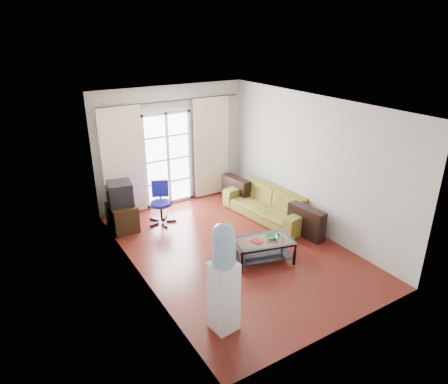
% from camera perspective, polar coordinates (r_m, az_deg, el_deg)
% --- Properties ---
extents(floor, '(5.20, 5.20, 0.00)m').
position_cam_1_polar(floor, '(7.59, 1.38, -7.99)').
color(floor, maroon).
rests_on(floor, ground).
extents(ceiling, '(5.20, 5.20, 0.00)m').
position_cam_1_polar(ceiling, '(6.64, 1.60, 12.51)').
color(ceiling, white).
rests_on(ceiling, wall_back).
extents(wall_back, '(3.60, 0.02, 2.70)m').
position_cam_1_polar(wall_back, '(9.18, -7.40, 6.53)').
color(wall_back, '#B8B7AF').
rests_on(wall_back, floor).
extents(wall_front, '(3.60, 0.02, 2.70)m').
position_cam_1_polar(wall_front, '(5.22, 17.24, -7.29)').
color(wall_front, '#B8B7AF').
rests_on(wall_front, floor).
extents(wall_left, '(0.02, 5.20, 2.70)m').
position_cam_1_polar(wall_left, '(6.28, -12.47, -1.55)').
color(wall_left, '#B8B7AF').
rests_on(wall_left, floor).
extents(wall_right, '(0.02, 5.20, 2.70)m').
position_cam_1_polar(wall_right, '(8.07, 12.32, 3.92)').
color(wall_right, '#B8B7AF').
rests_on(wall_right, floor).
extents(french_door, '(1.16, 0.06, 2.15)m').
position_cam_1_polar(french_door, '(9.15, -8.02, 4.65)').
color(french_door, white).
rests_on(french_door, wall_back).
extents(curtain_rod, '(3.30, 0.04, 0.04)m').
position_cam_1_polar(curtain_rod, '(8.86, -7.46, 12.79)').
color(curtain_rod, '#4C3F2D').
rests_on(curtain_rod, wall_back).
extents(curtain_left, '(0.90, 0.07, 2.35)m').
position_cam_1_polar(curtain_left, '(8.72, -14.22, 4.12)').
color(curtain_left, beige).
rests_on(curtain_left, curtain_rod).
extents(curtain_right, '(0.90, 0.07, 2.35)m').
position_cam_1_polar(curtain_right, '(9.53, -1.82, 6.37)').
color(curtain_right, beige).
rests_on(curtain_right, curtain_rod).
extents(radiator, '(0.64, 0.12, 0.64)m').
position_cam_1_polar(radiator, '(9.75, -2.58, 1.35)').
color(radiator, gray).
rests_on(radiator, floor).
extents(sofa, '(2.32, 1.36, 0.62)m').
position_cam_1_polar(sofa, '(8.67, 6.29, -1.74)').
color(sofa, brown).
rests_on(sofa, floor).
extents(coffee_table, '(1.15, 0.84, 0.42)m').
position_cam_1_polar(coffee_table, '(7.10, 5.57, -7.90)').
color(coffee_table, silver).
rests_on(coffee_table, floor).
extents(bowl, '(0.37, 0.37, 0.05)m').
position_cam_1_polar(bowl, '(7.08, 6.82, -6.44)').
color(bowl, green).
rests_on(bowl, coffee_table).
extents(book, '(0.23, 0.26, 0.02)m').
position_cam_1_polar(book, '(6.91, 4.25, -7.24)').
color(book, '#A63314').
rests_on(book, coffee_table).
extents(remote, '(0.17, 0.13, 0.02)m').
position_cam_1_polar(remote, '(7.14, 7.55, -6.35)').
color(remote, black).
rests_on(remote, coffee_table).
extents(tv_stand, '(0.50, 0.74, 0.54)m').
position_cam_1_polar(tv_stand, '(8.42, -14.39, -3.39)').
color(tv_stand, black).
rests_on(tv_stand, floor).
extents(crt_tv, '(0.57, 0.57, 0.46)m').
position_cam_1_polar(crt_tv, '(8.24, -14.76, -0.18)').
color(crt_tv, black).
rests_on(crt_tv, tv_stand).
extents(task_chair, '(0.79, 0.79, 0.89)m').
position_cam_1_polar(task_chair, '(8.53, -8.95, -2.66)').
color(task_chair, black).
rests_on(task_chair, floor).
extents(water_cooler, '(0.38, 0.37, 1.61)m').
position_cam_1_polar(water_cooler, '(5.33, -0.05, -11.92)').
color(water_cooler, white).
rests_on(water_cooler, floor).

